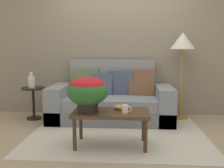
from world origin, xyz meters
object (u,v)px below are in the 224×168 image
Objects in this scene: floor_lamp at (183,45)px; potted_plant at (88,91)px; couch at (111,101)px; table_vase at (32,81)px; coffee_table at (111,116)px; snack_bowl at (119,107)px; side_table at (33,97)px; coffee_mug at (125,109)px.

floor_lamp is 2.08m from potted_plant.
table_vase is at bearing -177.35° from couch.
snack_bowl reaches higher than coffee_table.
potted_plant is (-0.29, -0.04, 0.32)m from coffee_table.
table_vase is at bearing 146.04° from snack_bowl.
coffee_table is 1.88m from table_vase.
side_table is 2.05m from coffee_mug.
side_table is 1.88m from snack_bowl.
snack_bowl is at bearing -34.55° from side_table.
floor_lamp is (2.60, 0.21, 0.91)m from side_table.
table_vase reaches higher than snack_bowl.
couch is 3.67× the size of side_table.
coffee_mug is at bearing -78.68° from couch.
side_table is 1.11× the size of potted_plant.
couch is 1.14m from snack_bowl.
floor_lamp is 12.18× the size of coffee_mug.
couch is 17.04× the size of snack_bowl.
couch is at bearing 98.74° from snack_bowl.
couch reaches higher than potted_plant.
coffee_mug is at bearing -123.59° from floor_lamp.
table_vase is (-1.65, 1.22, 0.17)m from coffee_mug.
potted_plant reaches higher than side_table.
floor_lamp reaches higher than side_table.
floor_lamp is at bearing 7.48° from couch.
couch is 1.38m from side_table.
coffee_mug is 0.19m from snack_bowl.
side_table is at bearing -177.95° from couch.
couch reaches higher than side_table.
potted_plant reaches higher than snack_bowl.
potted_plant is 0.46m from snack_bowl.
potted_plant is at bearing -161.15° from snack_bowl.
table_vase is at bearing 142.06° from coffee_table.
couch reaches higher than table_vase.
coffee_table is 1.70× the size of side_table.
table_vase reaches higher than coffee_table.
table_vase is at bearing -128.93° from side_table.
coffee_mug is at bearing -37.09° from side_table.
potted_plant is (-0.21, -1.25, 0.40)m from couch.
potted_plant is (1.17, -1.20, 0.33)m from side_table.
side_table is at bearing 134.32° from potted_plant.
potted_plant is 0.51m from coffee_mug.
floor_lamp is at bearing 50.17° from coffee_table.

